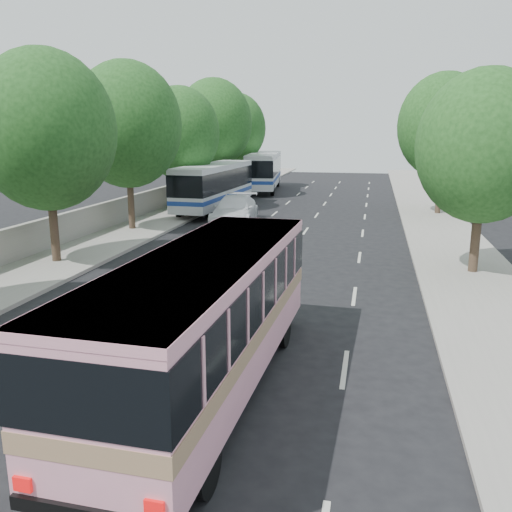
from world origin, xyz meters
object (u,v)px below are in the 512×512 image
(pink_bus, at_px, (207,308))
(pink_taxi, at_px, (206,253))
(white_pickup, at_px, (235,210))
(tour_coach_front, at_px, (214,183))
(tour_coach_rear, at_px, (264,168))

(pink_bus, height_order, pink_taxi, pink_bus)
(pink_taxi, relative_size, white_pickup, 0.67)
(tour_coach_front, bearing_deg, tour_coach_rear, 89.61)
(white_pickup, xyz_separation_m, tour_coach_rear, (-2.01, 18.92, 1.25))
(tour_coach_front, height_order, tour_coach_rear, tour_coach_rear)
(tour_coach_rear, bearing_deg, pink_taxi, -89.77)
(white_pickup, xyz_separation_m, tour_coach_front, (-2.80, 5.20, 1.13))
(white_pickup, distance_m, tour_coach_rear, 19.07)
(pink_bus, xyz_separation_m, white_pickup, (-4.82, 21.09, -1.08))
(pink_bus, bearing_deg, tour_coach_front, 108.10)
(pink_taxi, distance_m, tour_coach_front, 16.59)
(pink_taxi, bearing_deg, white_pickup, 102.61)
(pink_taxi, height_order, white_pickup, white_pickup)
(pink_taxi, relative_size, tour_coach_front, 0.36)
(tour_coach_rear, bearing_deg, tour_coach_front, -99.90)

